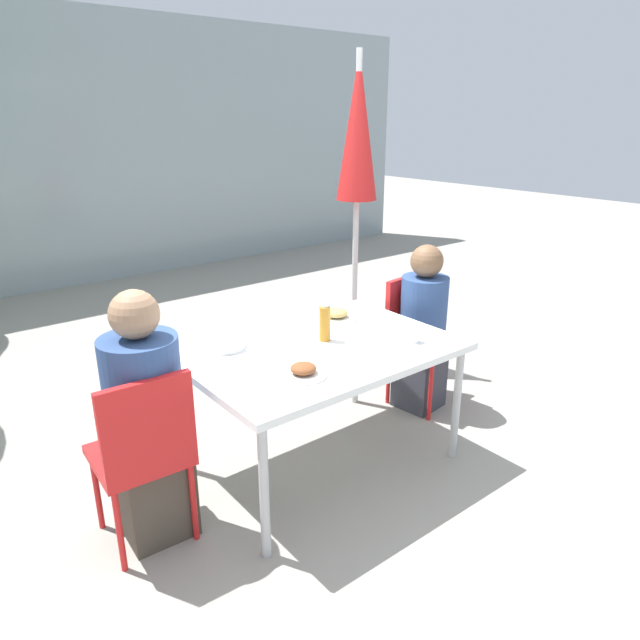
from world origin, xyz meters
TOP-DOWN VIEW (x-y plane):
  - ground_plane at (0.00, 0.00)m, footprint 24.00×24.00m
  - building_facade at (0.00, 4.72)m, footprint 10.00×0.20m
  - dining_table at (0.00, 0.00)m, footprint 1.42×0.98m
  - chair_left at (-1.01, -0.03)m, footprint 0.42×0.42m
  - person_left at (-0.96, 0.04)m, footprint 0.34×0.34m
  - chair_right at (1.00, 0.21)m, footprint 0.45×0.45m
  - person_right at (0.96, 0.12)m, footprint 0.31×0.31m
  - closed_umbrella at (1.15, 1.01)m, footprint 0.36×0.36m
  - plate_0 at (0.35, 0.28)m, footprint 0.25×0.25m
  - plate_1 at (-0.29, -0.24)m, footprint 0.22×0.22m
  - bottle at (0.08, 0.05)m, footprint 0.06×0.06m
  - drinking_cup at (0.44, -0.26)m, footprint 0.07×0.07m
  - salad_bowl at (-0.40, 0.28)m, footprint 0.19×0.19m

SIDE VIEW (x-z plane):
  - ground_plane at x=0.00m, z-range 0.00..0.00m
  - chair_left at x=-1.01m, z-range 0.08..0.95m
  - chair_right at x=1.00m, z-range 0.08..0.95m
  - person_right at x=0.96m, z-range -0.02..1.10m
  - person_left at x=-0.96m, z-range -0.03..1.17m
  - dining_table at x=0.00m, z-range 0.31..1.03m
  - plate_1 at x=-0.29m, z-range 0.71..0.78m
  - plate_0 at x=0.35m, z-range 0.71..0.78m
  - salad_bowl at x=-0.40m, z-range 0.72..0.79m
  - drinking_cup at x=0.44m, z-range 0.72..0.80m
  - bottle at x=0.08m, z-range 0.72..0.93m
  - building_facade at x=0.00m, z-range 0.00..3.00m
  - closed_umbrella at x=1.15m, z-range 0.51..2.83m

